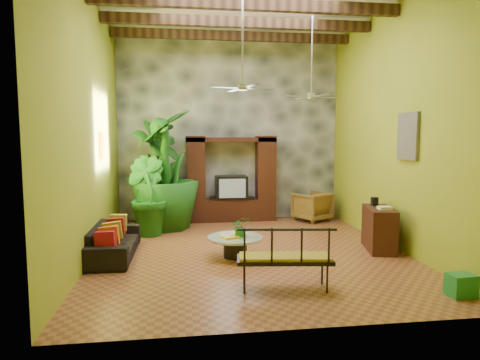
{
  "coord_description": "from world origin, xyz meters",
  "views": [
    {
      "loc": [
        -1.33,
        -8.27,
        2.32
      ],
      "look_at": [
        -0.16,
        0.2,
        1.42
      ],
      "focal_mm": 32.0,
      "sensor_mm": 36.0,
      "label": 1
    }
  ],
  "objects": [
    {
      "name": "entertainment_center",
      "position": [
        0.0,
        3.14,
        0.97
      ],
      "size": [
        2.4,
        0.55,
        2.3
      ],
      "color": "#32160E",
      "rests_on": "ground"
    },
    {
      "name": "ceiling_fan_front",
      "position": [
        -0.2,
        -0.4,
        3.4
      ],
      "size": [
        1.28,
        1.28,
        1.86
      ],
      "color": "#B2B2B7",
      "rests_on": "ceiling"
    },
    {
      "name": "tall_plant_a",
      "position": [
        -1.92,
        2.76,
        1.37
      ],
      "size": [
        1.69,
        1.72,
        2.74
      ],
      "primitive_type": "imported",
      "rotation": [
        0.0,
        0.0,
        0.84
      ],
      "color": "#1D5817",
      "rests_on": "ground"
    },
    {
      "name": "left_wall",
      "position": [
        -3.0,
        0.0,
        2.5
      ],
      "size": [
        0.02,
        7.0,
        5.0
      ],
      "primitive_type": "cube",
      "color": "olive",
      "rests_on": "ground"
    },
    {
      "name": "ceiling_beams",
      "position": [
        0.0,
        0.0,
        4.78
      ],
      "size": [
        5.95,
        5.36,
        0.22
      ],
      "color": "#3E2913",
      "rests_on": "ceiling"
    },
    {
      "name": "right_wall",
      "position": [
        3.0,
        0.0,
        2.5
      ],
      "size": [
        0.02,
        7.0,
        5.0
      ],
      "primitive_type": "cube",
      "color": "olive",
      "rests_on": "ground"
    },
    {
      "name": "centerpiece_plant",
      "position": [
        -0.23,
        -0.37,
        0.59
      ],
      "size": [
        0.39,
        0.36,
        0.38
      ],
      "primitive_type": "imported",
      "rotation": [
        0.0,
        0.0,
        0.18
      ],
      "color": "#1C6C24",
      "rests_on": "coffee_table"
    },
    {
      "name": "wall_art_mask",
      "position": [
        -2.96,
        1.0,
        2.1
      ],
      "size": [
        0.06,
        0.32,
        0.55
      ],
      "primitive_type": "cube",
      "color": "yellow",
      "rests_on": "left_wall"
    },
    {
      "name": "sofa",
      "position": [
        -2.65,
        -0.0,
        0.3
      ],
      "size": [
        0.84,
        2.09,
        0.61
      ],
      "primitive_type": "imported",
      "rotation": [
        0.0,
        0.0,
        1.56
      ],
      "color": "black",
      "rests_on": "ground"
    },
    {
      "name": "coffee_table",
      "position": [
        -0.33,
        -0.38,
        0.26
      ],
      "size": [
        1.06,
        1.06,
        0.4
      ],
      "rotation": [
        0.0,
        0.0,
        -0.37
      ],
      "color": "black",
      "rests_on": "ground"
    },
    {
      "name": "yellow_tray",
      "position": [
        -0.43,
        -0.48,
        0.42
      ],
      "size": [
        0.37,
        0.31,
        0.03
      ],
      "primitive_type": "cube",
      "rotation": [
        0.0,
        0.0,
        0.31
      ],
      "color": "yellow",
      "rests_on": "coffee_table"
    },
    {
      "name": "side_console",
      "position": [
        2.62,
        -0.25,
        0.43
      ],
      "size": [
        0.71,
        1.16,
        0.87
      ],
      "primitive_type": "cube",
      "rotation": [
        0.0,
        0.0,
        -0.22
      ],
      "color": "#392112",
      "rests_on": "ground"
    },
    {
      "name": "tall_plant_b",
      "position": [
        -2.15,
        1.77,
        0.92
      ],
      "size": [
        1.29,
        1.3,
        1.85
      ],
      "primitive_type": "imported",
      "rotation": [
        0.0,
        0.0,
        2.32
      ],
      "color": "#1C6B20",
      "rests_on": "ground"
    },
    {
      "name": "wall_art_painting",
      "position": [
        2.96,
        -0.6,
        2.3
      ],
      "size": [
        0.06,
        0.7,
        0.9
      ],
      "primitive_type": "cube",
      "color": "#26628C",
      "rests_on": "right_wall"
    },
    {
      "name": "iron_bench",
      "position": [
        0.19,
        -2.22,
        0.54
      ],
      "size": [
        1.48,
        0.7,
        0.57
      ],
      "rotation": [
        0.0,
        0.0,
        -0.13
      ],
      "color": "black",
      "rests_on": "ground"
    },
    {
      "name": "tall_plant_c",
      "position": [
        -1.74,
        2.38,
        1.47
      ],
      "size": [
        1.73,
        1.73,
        2.94
      ],
      "primitive_type": "imported",
      "rotation": [
        0.0,
        0.0,
        4.76
      ],
      "color": "#1A5616",
      "rests_on": "ground"
    },
    {
      "name": "ceiling_fan_back",
      "position": [
        1.6,
        1.2,
        3.4
      ],
      "size": [
        1.28,
        1.28,
        1.86
      ],
      "color": "#B2B2B7",
      "rests_on": "ceiling"
    },
    {
      "name": "ground",
      "position": [
        0.0,
        0.0,
        0.0
      ],
      "size": [
        7.0,
        7.0,
        0.0
      ],
      "primitive_type": "plane",
      "color": "brown",
      "rests_on": "ground"
    },
    {
      "name": "wicker_armchair",
      "position": [
        2.18,
        2.84,
        0.39
      ],
      "size": [
        1.15,
        1.15,
        0.78
      ],
      "primitive_type": "imported",
      "rotation": [
        0.0,
        0.0,
        3.65
      ],
      "color": "olive",
      "rests_on": "ground"
    },
    {
      "name": "green_bin",
      "position": [
        2.65,
        -2.79,
        0.16
      ],
      "size": [
        0.39,
        0.3,
        0.33
      ],
      "primitive_type": "cube",
      "rotation": [
        0.0,
        0.0,
        0.06
      ],
      "color": "#227F3F",
      "rests_on": "ground"
    },
    {
      "name": "stone_accent_wall",
      "position": [
        0.0,
        3.44,
        2.5
      ],
      "size": [
        5.98,
        0.1,
        4.98
      ],
      "primitive_type": "cube",
      "color": "#3F4348",
      "rests_on": "ground"
    },
    {
      "name": "back_wall",
      "position": [
        0.0,
        3.5,
        2.5
      ],
      "size": [
        6.0,
        0.02,
        5.0
      ],
      "primitive_type": "cube",
      "color": "olive",
      "rests_on": "ground"
    }
  ]
}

